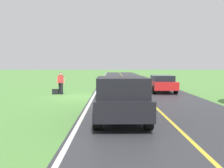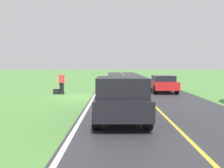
# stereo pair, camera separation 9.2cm
# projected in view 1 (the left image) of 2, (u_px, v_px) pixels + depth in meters

# --- Properties ---
(ground_plane) EXTENTS (200.00, 200.00, 0.00)m
(ground_plane) POSITION_uv_depth(u_px,v_px,m) (79.00, 97.00, 18.76)
(ground_plane) COLOR #568E42
(road_surface) EXTENTS (7.67, 120.00, 0.00)m
(road_surface) POSITION_uv_depth(u_px,v_px,m) (144.00, 97.00, 18.78)
(road_surface) COLOR #333338
(road_surface) RESTS_ON ground
(lane_edge_line) EXTENTS (0.16, 117.60, 0.00)m
(lane_edge_line) POSITION_uv_depth(u_px,v_px,m) (93.00, 97.00, 18.76)
(lane_edge_line) COLOR silver
(lane_edge_line) RESTS_ON ground
(lane_centre_line) EXTENTS (0.14, 117.60, 0.00)m
(lane_centre_line) POSITION_uv_depth(u_px,v_px,m) (144.00, 97.00, 18.78)
(lane_centre_line) COLOR gold
(lane_centre_line) RESTS_ON ground
(hitchhiker_walking) EXTENTS (0.62, 0.52, 1.75)m
(hitchhiker_walking) POSITION_uv_depth(u_px,v_px,m) (61.00, 82.00, 20.32)
(hitchhiker_walking) COLOR black
(hitchhiker_walking) RESTS_ON ground
(suitcase_carried) EXTENTS (0.47, 0.23, 0.41)m
(suitcase_carried) POSITION_uv_depth(u_px,v_px,m) (55.00, 92.00, 20.32)
(suitcase_carried) COLOR black
(suitcase_carried) RESTS_ON ground
(pickup_truck_passing) EXTENTS (2.15, 5.43, 1.82)m
(pickup_truck_passing) POSITION_uv_depth(u_px,v_px,m) (121.00, 97.00, 10.66)
(pickup_truck_passing) COLOR black
(pickup_truck_passing) RESTS_ON ground
(sedan_near_oncoming) EXTENTS (1.97, 4.42, 1.41)m
(sedan_near_oncoming) POSITION_uv_depth(u_px,v_px,m) (162.00, 83.00, 21.84)
(sedan_near_oncoming) COLOR red
(sedan_near_oncoming) RESTS_ON ground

